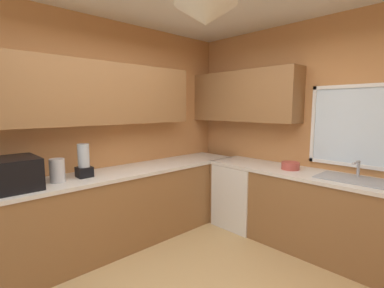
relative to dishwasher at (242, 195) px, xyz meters
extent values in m
cube|color=#C6844C|center=(0.86, 0.37, 0.92)|extent=(3.78, 0.06, 2.70)
cube|color=#C6844C|center=(-1.00, -1.64, 0.92)|extent=(0.06, 4.08, 2.70)
cube|color=silver|center=(1.37, 0.34, 1.01)|extent=(1.08, 0.02, 0.83)
cube|color=white|center=(1.37, 0.33, 1.45)|extent=(1.16, 0.04, 0.04)
cube|color=white|center=(1.37, 0.33, 0.57)|extent=(1.16, 0.04, 0.04)
cube|color=white|center=(0.81, 0.33, 1.01)|extent=(0.04, 0.04, 0.91)
cube|color=olive|center=(-0.81, -1.84, 1.37)|extent=(0.32, 2.77, 0.70)
cube|color=olive|center=(-0.15, 0.18, 1.37)|extent=(1.65, 0.32, 0.70)
cone|color=silver|center=(0.86, -1.64, 1.85)|extent=(0.44, 0.44, 0.14)
cube|color=olive|center=(-0.66, -1.64, 0.00)|extent=(0.62, 3.66, 0.86)
cube|color=silver|center=(-0.66, -1.64, 0.45)|extent=(0.65, 3.69, 0.04)
cube|color=olive|center=(1.07, 0.03, 0.00)|extent=(2.84, 0.62, 0.86)
cube|color=silver|center=(1.07, 0.03, 0.45)|extent=(2.87, 0.65, 0.04)
cube|color=white|center=(0.00, 0.00, 0.00)|extent=(0.60, 0.60, 0.86)
cube|color=black|center=(-0.66, -2.56, 0.62)|extent=(0.48, 0.36, 0.29)
cylinder|color=#B7B7BC|center=(-0.64, -2.20, 0.59)|extent=(0.14, 0.14, 0.24)
cube|color=#9EA0A5|center=(1.37, 0.03, 0.48)|extent=(0.67, 0.40, 0.02)
cylinder|color=#B7B7BC|center=(1.37, 0.19, 0.56)|extent=(0.03, 0.03, 0.18)
cylinder|color=#B7B7BC|center=(1.37, 0.09, 0.65)|extent=(0.02, 0.20, 0.02)
cylinder|color=#B74C42|center=(0.68, 0.03, 0.52)|extent=(0.21, 0.21, 0.09)
cube|color=black|center=(-0.66, -1.93, 0.53)|extent=(0.15, 0.15, 0.11)
cylinder|color=#B2BCC6|center=(-0.66, -1.93, 0.71)|extent=(0.12, 0.12, 0.25)
camera|label=1|loc=(2.26, -3.10, 1.21)|focal=26.07mm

